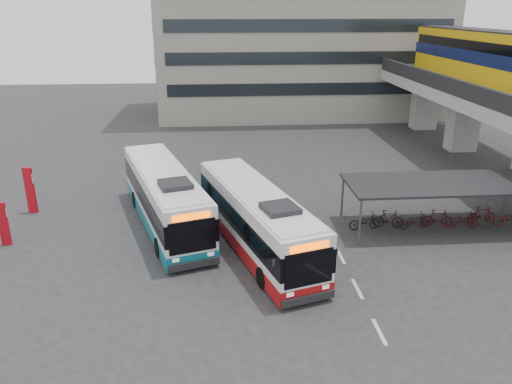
{
  "coord_description": "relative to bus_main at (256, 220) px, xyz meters",
  "views": [
    {
      "loc": [
        -3.26,
        -21.0,
        11.2
      ],
      "look_at": [
        -1.28,
        3.77,
        2.0
      ],
      "focal_mm": 35.0,
      "sensor_mm": 36.0,
      "label": 1
    }
  ],
  "objects": [
    {
      "name": "bike_shelter",
      "position": [
        9.97,
        1.83,
        -0.18
      ],
      "size": [
        10.0,
        4.0,
        2.54
      ],
      "color": "#595B60",
      "rests_on": "ground"
    },
    {
      "name": "viaduct",
      "position": [
        18.47,
        12.9,
        4.7
      ],
      "size": [
        8.0,
        32.0,
        9.68
      ],
      "color": "gray",
      "rests_on": "ground"
    },
    {
      "name": "sign_totem_mid",
      "position": [
        -12.48,
        1.36,
        -0.36
      ],
      "size": [
        0.49,
        0.17,
        2.27
      ],
      "rotation": [
        0.0,
        0.0,
        0.06
      ],
      "color": "#A40A15",
      "rests_on": "ground"
    },
    {
      "name": "bus_teal",
      "position": [
        -4.7,
        3.28,
        0.04
      ],
      "size": [
        5.79,
        11.67,
        3.39
      ],
      "rotation": [
        0.0,
        0.0,
        0.3
      ],
      "color": "white",
      "rests_on": "ground"
    },
    {
      "name": "sign_totem_north",
      "position": [
        -12.59,
        5.65,
        -0.13
      ],
      "size": [
        0.57,
        0.35,
        2.73
      ],
      "rotation": [
        0.0,
        0.0,
        -0.34
      ],
      "color": "#A40A15",
      "rests_on": "ground"
    },
    {
      "name": "pedestrian",
      "position": [
        -0.43,
        2.0,
        -0.76
      ],
      "size": [
        0.38,
        0.57,
        1.55
      ],
      "primitive_type": "imported",
      "rotation": [
        0.0,
        0.0,
        1.56
      ],
      "color": "black",
      "rests_on": "ground"
    },
    {
      "name": "bus_main",
      "position": [
        0.0,
        0.0,
        0.0
      ],
      "size": [
        5.55,
        11.39,
        3.3
      ],
      "rotation": [
        0.0,
        0.0,
        0.29
      ],
      "color": "white",
      "rests_on": "ground"
    },
    {
      "name": "ground",
      "position": [
        1.47,
        -1.17,
        -1.53
      ],
      "size": [
        120.0,
        120.0,
        0.0
      ],
      "primitive_type": "plane",
      "color": "#28282B",
      "rests_on": "ground"
    },
    {
      "name": "road_markings",
      "position": [
        3.97,
        -4.17,
        -1.53
      ],
      "size": [
        0.15,
        7.6,
        0.01
      ],
      "color": "beige",
      "rests_on": "ground"
    }
  ]
}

